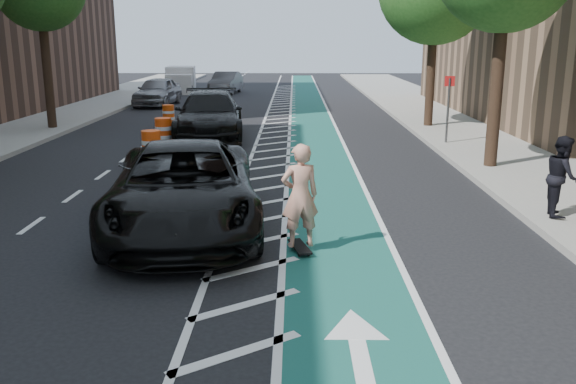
{
  "coord_description": "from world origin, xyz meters",
  "views": [
    {
      "loc": [
        2.2,
        -9.5,
        3.73
      ],
      "look_at": [
        2.09,
        0.92,
        1.1
      ],
      "focal_mm": 38.0,
      "sensor_mm": 36.0,
      "label": 1
    }
  ],
  "objects_px": {
    "skateboarder": "(300,196)",
    "suv_far": "(209,116)",
    "barrel_a": "(152,148)",
    "suv_near": "(183,188)"
  },
  "relations": [
    {
      "from": "skateboarder",
      "to": "suv_near",
      "type": "xyz_separation_m",
      "value": [
        -2.3,
        1.31,
        -0.19
      ]
    },
    {
      "from": "barrel_a",
      "to": "skateboarder",
      "type": "bearing_deg",
      "value": -60.88
    },
    {
      "from": "suv_near",
      "to": "barrel_a",
      "type": "bearing_deg",
      "value": 100.42
    },
    {
      "from": "skateboarder",
      "to": "suv_far",
      "type": "distance_m",
      "value": 13.2
    },
    {
      "from": "skateboarder",
      "to": "suv_far",
      "type": "bearing_deg",
      "value": -90.29
    },
    {
      "from": "skateboarder",
      "to": "barrel_a",
      "type": "xyz_separation_m",
      "value": [
        -4.5,
        8.08,
        -0.57
      ]
    },
    {
      "from": "barrel_a",
      "to": "suv_near",
      "type": "bearing_deg",
      "value": -71.99
    },
    {
      "from": "suv_far",
      "to": "barrel_a",
      "type": "height_order",
      "value": "suv_far"
    },
    {
      "from": "suv_far",
      "to": "barrel_a",
      "type": "relative_size",
      "value": 6.1
    },
    {
      "from": "suv_near",
      "to": "barrel_a",
      "type": "distance_m",
      "value": 7.13
    }
  ]
}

